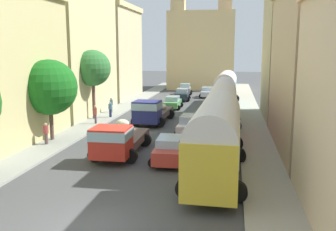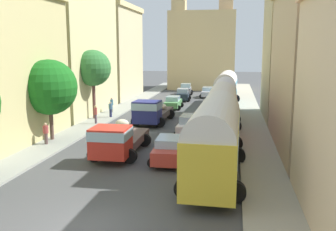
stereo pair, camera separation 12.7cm
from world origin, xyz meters
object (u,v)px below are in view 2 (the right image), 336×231
(parked_bus_1, at_px, (221,111))
(car_4, at_px, (190,125))
(parked_bus_3, at_px, (226,87))
(pedestrian_0, at_px, (112,104))
(cargo_truck_0, at_px, (117,139))
(pedestrian_3, at_px, (111,109))
(parked_bus_0, at_px, (215,136))
(car_2, at_px, (186,89))
(car_0, at_px, (173,102))
(cargo_truck_1, at_px, (151,111))
(pedestrian_1, at_px, (96,114))
(pedestrian_2, at_px, (46,133))
(car_5, at_px, (208,92))
(car_3, at_px, (169,150))
(car_1, at_px, (183,95))
(parked_bus_2, at_px, (224,97))

(parked_bus_1, relative_size, car_4, 2.29)
(parked_bus_3, bearing_deg, pedestrian_0, -146.27)
(cargo_truck_0, bearing_deg, parked_bus_3, 75.13)
(parked_bus_3, bearing_deg, pedestrian_3, -135.89)
(parked_bus_0, height_order, car_2, parked_bus_0)
(car_0, relative_size, pedestrian_0, 2.28)
(pedestrian_3, bearing_deg, parked_bus_0, -55.36)
(cargo_truck_1, bearing_deg, cargo_truck_0, -89.14)
(pedestrian_0, bearing_deg, cargo_truck_1, -42.41)
(parked_bus_3, height_order, pedestrian_1, parked_bus_3)
(parked_bus_1, xyz_separation_m, pedestrian_3, (-11.17, 7.17, -1.32))
(car_0, relative_size, pedestrian_2, 2.35)
(car_4, relative_size, pedestrian_1, 2.33)
(parked_bus_1, bearing_deg, cargo_truck_1, 142.48)
(car_5, relative_size, pedestrian_3, 2.23)
(car_2, distance_m, car_3, 35.08)
(cargo_truck_1, bearing_deg, pedestrian_1, -165.90)
(car_1, height_order, car_5, car_1)
(pedestrian_1, relative_size, pedestrian_2, 1.08)
(car_1, bearing_deg, car_4, -80.76)
(cargo_truck_0, xyz_separation_m, car_2, (0.04, 34.41, -0.37))
(car_5, bearing_deg, car_0, -106.28)
(cargo_truck_1, xyz_separation_m, car_2, (0.21, 23.48, -0.41))
(parked_bus_3, xyz_separation_m, car_1, (-5.82, 3.35, -1.46))
(parked_bus_3, bearing_deg, pedestrian_2, -119.06)
(cargo_truck_0, bearing_deg, car_2, 89.93)
(parked_bus_2, distance_m, pedestrian_3, 11.38)
(car_0, distance_m, pedestrian_1, 11.89)
(parked_bus_2, distance_m, pedestrian_2, 17.94)
(cargo_truck_1, bearing_deg, car_5, 79.54)
(car_4, bearing_deg, pedestrian_2, -152.90)
(parked_bus_0, bearing_deg, parked_bus_3, 90.00)
(car_2, relative_size, pedestrian_0, 2.14)
(parked_bus_2, xyz_separation_m, car_5, (-2.75, 16.42, -1.41))
(parked_bus_2, xyz_separation_m, car_3, (-2.91, -15.43, -1.37))
(cargo_truck_0, bearing_deg, car_4, 60.71)
(parked_bus_2, relative_size, parked_bus_3, 0.94)
(car_1, height_order, pedestrian_1, pedestrian_1)
(pedestrian_2, bearing_deg, car_3, -14.30)
(parked_bus_2, xyz_separation_m, pedestrian_2, (-12.25, -13.05, -1.21))
(parked_bus_0, bearing_deg, cargo_truck_1, 114.95)
(parked_bus_3, xyz_separation_m, pedestrian_2, (-12.25, -22.05, -1.32))
(cargo_truck_1, height_order, pedestrian_3, cargo_truck_1)
(car_5, relative_size, pedestrian_1, 2.06)
(car_1, distance_m, car_2, 7.15)
(car_4, xyz_separation_m, car_5, (-0.25, 24.47, -0.08))
(car_4, xyz_separation_m, pedestrian_2, (-9.75, -4.99, 0.12))
(parked_bus_0, height_order, pedestrian_3, parked_bus_0)
(parked_bus_0, relative_size, pedestrian_2, 5.74)
(car_4, distance_m, pedestrian_2, 10.96)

